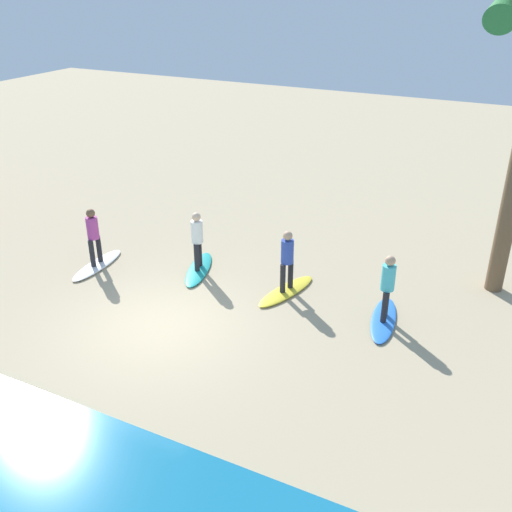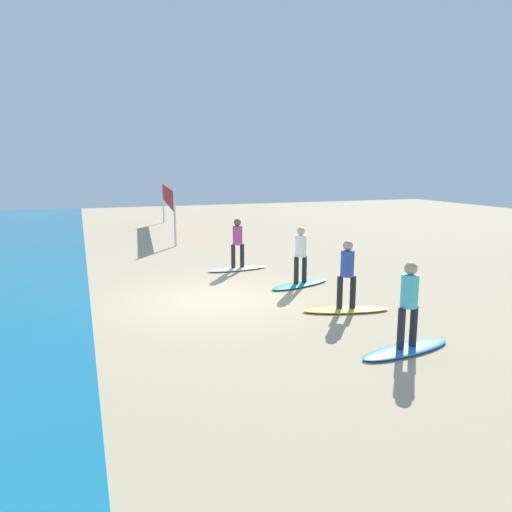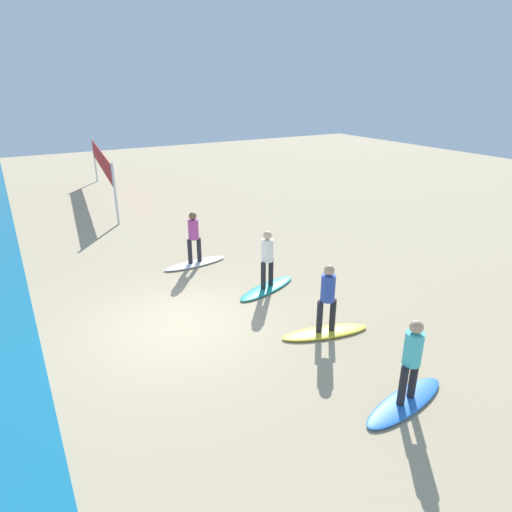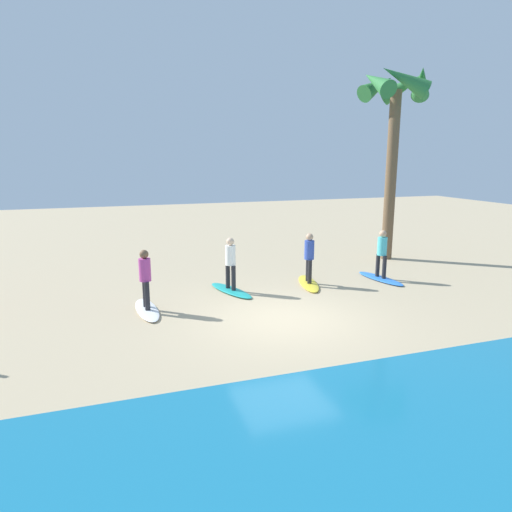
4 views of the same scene
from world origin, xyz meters
TOP-DOWN VIEW (x-y plane):
  - ground_plane at (0.00, 0.00)m, footprint 60.00×60.00m
  - surfboard_blue at (-4.65, -2.53)m, footprint 0.89×2.16m
  - surfer_blue at (-4.65, -2.53)m, footprint 0.32×0.46m
  - surfboard_yellow at (-2.03, -2.76)m, footprint 1.07×2.17m
  - surfer_yellow at (-2.03, -2.76)m, footprint 0.32×0.45m
  - surfboard_teal at (0.63, -2.81)m, footprint 1.19×2.17m
  - surfer_teal at (0.63, -2.81)m, footprint 0.32×0.44m
  - surfboard_white at (3.32, -1.76)m, footprint 0.70×2.13m
  - surfer_white at (3.32, -1.76)m, footprint 0.32×0.46m

SIDE VIEW (x-z plane):
  - ground_plane at x=0.00m, z-range 0.00..0.00m
  - surfboard_blue at x=-4.65m, z-range 0.00..0.09m
  - surfboard_yellow at x=-2.03m, z-range 0.00..0.09m
  - surfboard_teal at x=0.63m, z-range 0.00..0.09m
  - surfboard_white at x=3.32m, z-range 0.00..0.09m
  - surfer_blue at x=-4.65m, z-range 0.22..1.86m
  - surfer_yellow at x=-2.03m, z-range 0.22..1.86m
  - surfer_teal at x=0.63m, z-range 0.22..1.86m
  - surfer_white at x=3.32m, z-range 0.22..1.86m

